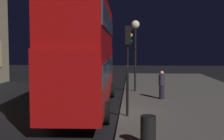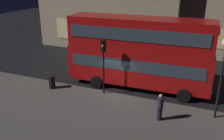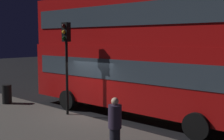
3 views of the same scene
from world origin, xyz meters
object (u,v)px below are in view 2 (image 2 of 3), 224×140
at_px(litter_bin, 52,82).
at_px(pedestrian, 160,107).
at_px(double_decker_bus, 139,50).
at_px(traffic_light_near_kerb, 103,56).

bearing_deg(litter_bin, pedestrian, -8.48).
bearing_deg(pedestrian, double_decker_bus, 161.51).
distance_m(double_decker_bus, litter_bin, 7.21).
xyz_separation_m(traffic_light_near_kerb, pedestrian, (4.67, -2.03, -2.09)).
bearing_deg(traffic_light_near_kerb, pedestrian, -29.61).
distance_m(pedestrian, litter_bin, 8.92).
relative_size(traffic_light_near_kerb, pedestrian, 2.38).
bearing_deg(traffic_light_near_kerb, double_decker_bus, 43.52).
height_order(pedestrian, litter_bin, pedestrian).
bearing_deg(double_decker_bus, traffic_light_near_kerb, -132.25).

